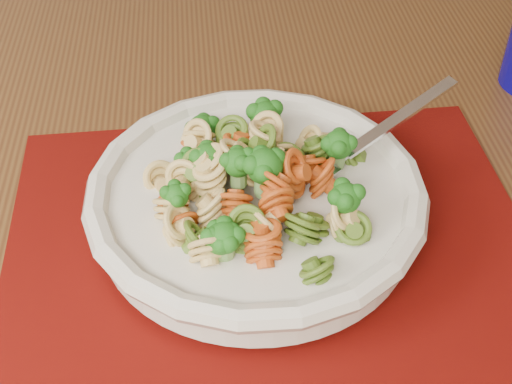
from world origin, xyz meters
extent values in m
cube|color=#523417|center=(0.79, 0.74, 0.75)|extent=(1.43, 1.02, 0.04)
cube|color=#590A03|center=(0.79, 0.68, 0.77)|extent=(0.46, 0.37, 0.00)
cylinder|color=beige|center=(0.78, 0.70, 0.78)|extent=(0.12, 0.12, 0.01)
cylinder|color=beige|center=(0.78, 0.70, 0.80)|extent=(0.25, 0.25, 0.03)
torus|color=beige|center=(0.78, 0.70, 0.81)|extent=(0.27, 0.27, 0.02)
camera|label=1|loc=(0.69, 0.30, 1.19)|focal=50.00mm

